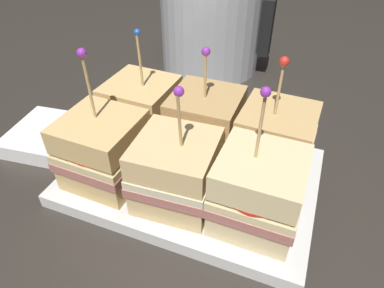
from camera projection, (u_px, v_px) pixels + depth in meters
name	position (u px, v px, depth m)	size (l,w,h in m)	color
ground_plane	(192.00, 181.00, 0.46)	(6.00, 6.00, 0.00)	#2D2823
serving_platter	(192.00, 176.00, 0.45)	(0.32, 0.22, 0.02)	silver
sandwich_front_left	(103.00, 150.00, 0.41)	(0.09, 0.09, 0.17)	tan
sandwich_front_center	(177.00, 172.00, 0.39)	(0.10, 0.10, 0.16)	#DBB77A
sandwich_front_right	(258.00, 192.00, 0.36)	(0.09, 0.09, 0.17)	beige
sandwich_back_left	(142.00, 111.00, 0.48)	(0.10, 0.10, 0.16)	tan
sandwich_back_center	(204.00, 124.00, 0.46)	(0.09, 0.09, 0.15)	tan
sandwich_back_right	(275.00, 142.00, 0.43)	(0.09, 0.10, 0.16)	tan
kettle_steel	(211.00, 23.00, 0.68)	(0.22, 0.20, 0.21)	#B7BABF
napkin_stack	(48.00, 138.00, 0.52)	(0.12, 0.12, 0.02)	white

